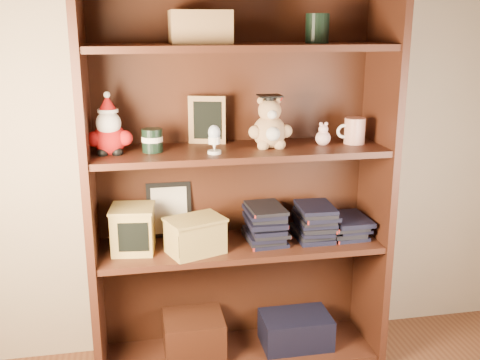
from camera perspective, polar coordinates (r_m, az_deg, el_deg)
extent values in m
cube|color=tan|center=(2.38, 2.41, 11.44)|extent=(3.00, 0.04, 2.50)
cube|color=#3F1E12|center=(2.22, -15.03, -1.27)|extent=(0.03, 0.35, 1.60)
cube|color=#3F1E12|center=(2.42, 13.73, 0.25)|extent=(0.03, 0.35, 1.60)
cube|color=#3B1B0F|center=(2.40, -0.74, 0.58)|extent=(1.20, 0.02, 1.60)
cube|color=#3F1E12|center=(2.56, 0.00, -17.09)|extent=(1.14, 0.33, 0.02)
cube|color=#3F1E12|center=(2.16, 0.00, 13.35)|extent=(1.14, 0.33, 0.02)
cube|color=#3B1B0F|center=(2.49, -4.70, -15.51)|extent=(0.25, 0.22, 0.18)
cube|color=black|center=(2.57, 5.67, -14.89)|extent=(0.30, 0.20, 0.14)
cube|color=#9E7547|center=(2.13, -4.10, 15.23)|extent=(0.22, 0.18, 0.12)
cylinder|color=black|center=(2.23, 7.85, 15.02)|extent=(0.09, 0.09, 0.11)
cube|color=#3F1E12|center=(2.33, 0.00, -6.70)|extent=(1.14, 0.33, 0.02)
cube|color=#3F1E12|center=(2.21, 0.00, 2.93)|extent=(1.14, 0.33, 0.02)
sphere|color=#A50F0F|center=(2.16, -13.11, 4.10)|extent=(0.12, 0.12, 0.12)
sphere|color=#A50F0F|center=(2.14, -14.65, 4.04)|extent=(0.06, 0.06, 0.06)
sphere|color=#A50F0F|center=(2.14, -11.62, 4.20)|extent=(0.06, 0.06, 0.06)
sphere|color=black|center=(2.14, -13.75, 2.74)|extent=(0.04, 0.04, 0.04)
sphere|color=black|center=(2.14, -12.37, 2.81)|extent=(0.04, 0.04, 0.04)
sphere|color=white|center=(2.13, -13.22, 5.64)|extent=(0.09, 0.09, 0.09)
sphere|color=#D8B293|center=(2.15, -13.24, 6.24)|extent=(0.07, 0.07, 0.07)
cone|color=#A50F0F|center=(2.14, -13.33, 7.60)|extent=(0.07, 0.07, 0.06)
sphere|color=white|center=(2.14, -13.38, 8.42)|extent=(0.02, 0.02, 0.02)
cylinder|color=white|center=(2.14, -13.28, 6.87)|extent=(0.08, 0.08, 0.01)
cylinder|color=black|center=(2.16, -8.90, 4.00)|extent=(0.08, 0.08, 0.09)
cylinder|color=beige|center=(2.16, -8.91, 4.14)|extent=(0.08, 0.08, 0.02)
cube|color=#9E7547|center=(2.28, -3.36, 6.12)|extent=(0.15, 0.06, 0.19)
cube|color=black|center=(2.27, -3.32, 6.07)|extent=(0.11, 0.03, 0.15)
cube|color=#9E7547|center=(2.33, -3.43, 4.28)|extent=(0.08, 0.08, 0.01)
cylinder|color=white|center=(2.12, -2.62, 2.86)|extent=(0.05, 0.05, 0.01)
cone|color=white|center=(2.11, -2.62, 3.46)|extent=(0.02, 0.02, 0.04)
cylinder|color=white|center=(2.11, -2.63, 4.07)|extent=(0.05, 0.05, 0.03)
ellipsoid|color=silver|center=(2.10, -2.64, 4.84)|extent=(0.05, 0.05, 0.06)
sphere|color=tan|center=(2.22, 3.00, 4.91)|extent=(0.13, 0.13, 0.13)
sphere|color=white|center=(2.17, 3.35, 4.71)|extent=(0.06, 0.06, 0.06)
sphere|color=tan|center=(2.19, 1.55, 4.89)|extent=(0.05, 0.05, 0.05)
sphere|color=tan|center=(2.22, 4.65, 4.98)|extent=(0.05, 0.05, 0.05)
sphere|color=tan|center=(2.19, 2.37, 3.56)|extent=(0.05, 0.05, 0.05)
sphere|color=tan|center=(2.20, 4.05, 3.62)|extent=(0.05, 0.05, 0.05)
sphere|color=tan|center=(2.21, 3.03, 7.07)|extent=(0.09, 0.09, 0.09)
sphere|color=white|center=(2.17, 3.26, 6.67)|extent=(0.04, 0.04, 0.04)
sphere|color=tan|center=(2.20, 2.14, 8.05)|extent=(0.03, 0.03, 0.03)
sphere|color=tan|center=(2.22, 3.82, 8.08)|extent=(0.03, 0.03, 0.03)
cylinder|color=black|center=(2.20, 3.05, 8.28)|extent=(0.04, 0.04, 0.02)
cube|color=black|center=(2.20, 3.05, 8.54)|extent=(0.09, 0.09, 0.01)
cylinder|color=#A50F0F|center=(2.19, 4.25, 8.23)|extent=(0.00, 0.04, 0.03)
sphere|color=beige|center=(2.29, 8.43, 4.23)|extent=(0.06, 0.06, 0.06)
sphere|color=beige|center=(2.28, 8.47, 5.11)|extent=(0.04, 0.04, 0.04)
sphere|color=beige|center=(2.28, 8.23, 5.65)|extent=(0.02, 0.02, 0.02)
sphere|color=beige|center=(2.28, 8.75, 5.66)|extent=(0.02, 0.02, 0.02)
cylinder|color=silver|center=(2.33, 11.56, 4.92)|extent=(0.08, 0.08, 0.11)
torus|color=white|center=(2.31, 10.47, 4.90)|extent=(0.06, 0.01, 0.06)
cube|color=black|center=(2.39, -7.21, -3.00)|extent=(0.19, 0.05, 0.23)
cube|color=beige|center=(2.38, -7.19, -3.07)|extent=(0.15, 0.03, 0.19)
cube|color=tan|center=(2.26, -10.80, -4.99)|extent=(0.18, 0.18, 0.18)
cube|color=black|center=(2.18, -10.79, -5.74)|extent=(0.11, 0.02, 0.11)
cube|color=tan|center=(2.23, -10.92, -2.82)|extent=(0.19, 0.19, 0.01)
cube|color=tan|center=(2.22, -4.56, -5.75)|extent=(0.24, 0.21, 0.13)
cube|color=black|center=(2.15, -4.34, -6.47)|extent=(0.15, 0.06, 0.09)
cube|color=tan|center=(2.19, -4.60, -4.04)|extent=(0.26, 0.22, 0.01)
cube|color=black|center=(2.35, 2.61, -6.04)|extent=(0.14, 0.20, 0.02)
cube|color=black|center=(2.34, 2.62, -5.67)|extent=(0.14, 0.20, 0.02)
cube|color=black|center=(2.33, 2.62, -5.31)|extent=(0.14, 0.20, 0.02)
cube|color=black|center=(2.33, 2.63, -4.94)|extent=(0.14, 0.20, 0.02)
cube|color=black|center=(2.32, 2.63, -4.57)|extent=(0.14, 0.20, 0.02)
cube|color=black|center=(2.32, 2.64, -4.20)|extent=(0.14, 0.20, 0.02)
cube|color=black|center=(2.31, 2.64, -3.83)|extent=(0.14, 0.20, 0.02)
cube|color=black|center=(2.31, 2.65, -3.45)|extent=(0.14, 0.20, 0.02)
cube|color=black|center=(2.30, 2.65, -3.08)|extent=(0.14, 0.20, 0.02)
cube|color=black|center=(2.30, 2.66, -2.70)|extent=(0.14, 0.20, 0.02)
cube|color=black|center=(2.40, 7.54, -5.64)|extent=(0.14, 0.20, 0.02)
cube|color=black|center=(2.39, 7.56, -5.29)|extent=(0.14, 0.20, 0.02)
cube|color=black|center=(2.39, 7.57, -4.93)|extent=(0.14, 0.20, 0.02)
cube|color=black|center=(2.38, 7.59, -4.57)|extent=(0.14, 0.20, 0.02)
cube|color=black|center=(2.38, 7.60, -4.21)|extent=(0.14, 0.20, 0.02)
cube|color=black|center=(2.37, 7.61, -3.84)|extent=(0.14, 0.20, 0.02)
cube|color=black|center=(2.37, 7.63, -3.48)|extent=(0.14, 0.20, 0.02)
cube|color=black|center=(2.36, 7.64, -3.11)|extent=(0.14, 0.20, 0.02)
cube|color=black|center=(2.36, 7.66, -2.74)|extent=(0.14, 0.20, 0.02)
cube|color=black|center=(2.45, 10.79, -5.36)|extent=(0.14, 0.20, 0.02)
cube|color=black|center=(2.44, 10.81, -5.01)|extent=(0.14, 0.20, 0.02)
cube|color=black|center=(2.44, 10.83, -4.66)|extent=(0.14, 0.20, 0.02)
cube|color=black|center=(2.43, 10.85, -4.30)|extent=(0.14, 0.20, 0.02)
cube|color=black|center=(2.43, 10.87, -3.95)|extent=(0.14, 0.20, 0.02)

